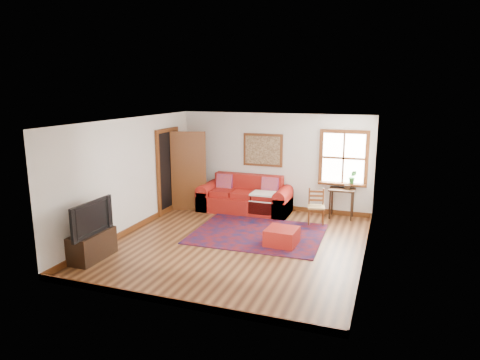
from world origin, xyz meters
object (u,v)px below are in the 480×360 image
at_px(red_leather_sofa, 245,199).
at_px(ladder_back_chair, 316,205).
at_px(red_ottoman, 282,237).
at_px(side_table, 342,194).
at_px(media_cabinet, 92,245).

relative_size(red_leather_sofa, ladder_back_chair, 2.83).
xyz_separation_m(red_ottoman, ladder_back_chair, (0.40, 1.65, 0.27)).
xyz_separation_m(side_table, media_cabinet, (-4.05, -4.18, -0.35)).
relative_size(side_table, ladder_back_chair, 0.88).
bearing_deg(ladder_back_chair, side_table, 52.17).
height_order(red_ottoman, side_table, side_table).
xyz_separation_m(ladder_back_chair, media_cabinet, (-3.54, -3.53, -0.18)).
height_order(side_table, media_cabinet, side_table).
bearing_deg(side_table, media_cabinet, -134.09).
bearing_deg(media_cabinet, ladder_back_chair, 44.88).
bearing_deg(red_leather_sofa, side_table, 5.26).
xyz_separation_m(red_ottoman, side_table, (0.91, 2.31, 0.43)).
relative_size(red_leather_sofa, media_cabinet, 2.49).
bearing_deg(media_cabinet, side_table, 45.91).
height_order(red_ottoman, ladder_back_chair, ladder_back_chair).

